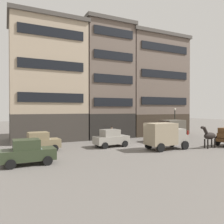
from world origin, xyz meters
TOP-DOWN VIEW (x-y plane):
  - ground_plane at (0.00, 0.00)m, footprint 120.00×120.00m
  - building_far_left at (-8.43, 10.48)m, footprint 9.45×7.21m
  - building_center_left at (-0.44, 10.47)m, footprint 7.23×7.21m
  - building_center_right at (7.99, 10.48)m, footprint 10.33×7.21m
  - draft_horse at (5.36, -3.13)m, footprint 2.35×0.73m
  - delivery_truck_near at (0.91, -1.71)m, footprint 4.37×2.17m
  - delivery_truck_far at (4.75, 2.34)m, footprint 4.48×2.44m
  - sedan_dark at (-10.52, 2.51)m, footprint 3.79×2.04m
  - sedan_light at (-3.30, 1.99)m, footprint 3.81×2.09m
  - sedan_parked_curb at (-11.93, -2.30)m, footprint 3.72×1.90m
  - pedestrian_officer at (-1.25, 6.09)m, footprint 0.45×0.45m
  - streetlamp_curbside at (8.67, 5.72)m, footprint 0.32×0.32m
  - fire_hydrant_curbside at (11.08, 5.65)m, footprint 0.24×0.24m

SIDE VIEW (x-z plane):
  - ground_plane at x=0.00m, z-range 0.00..0.00m
  - fire_hydrant_curbside at x=11.08m, z-range 0.01..0.84m
  - sedan_dark at x=-10.52m, z-range 0.00..1.83m
  - sedan_light at x=-3.30m, z-range 0.00..1.83m
  - sedan_parked_curb at x=-11.93m, z-range 0.00..1.83m
  - pedestrian_officer at x=-1.25m, z-range 0.08..1.88m
  - draft_horse at x=5.36m, z-range 0.12..2.42m
  - delivery_truck_near at x=0.91m, z-range 0.11..2.73m
  - delivery_truck_far at x=4.75m, z-range 0.11..2.73m
  - streetlamp_curbside at x=8.67m, z-range 0.61..4.73m
  - building_far_left at x=-8.43m, z-range 0.04..15.33m
  - building_center_right at x=7.99m, z-range 0.04..15.52m
  - building_center_left at x=-0.44m, z-range 0.04..16.14m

